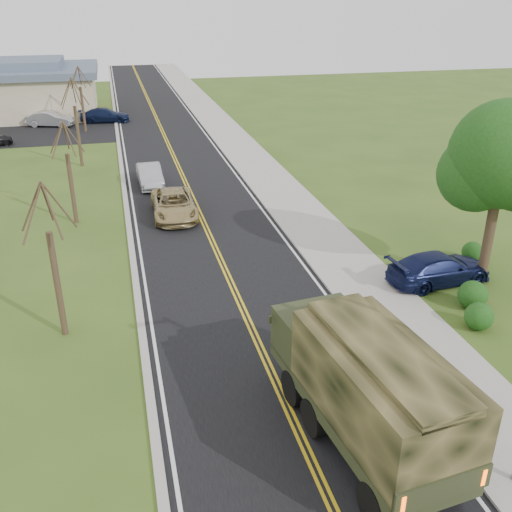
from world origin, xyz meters
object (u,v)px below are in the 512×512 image
object	(u,v)px
suv_champagne	(174,204)
sedan_silver	(150,176)
pickup_navy	(439,268)
military_truck	(366,383)

from	to	relation	value
suv_champagne	sedan_silver	bearing A→B (deg)	99.48
suv_champagne	sedan_silver	size ratio (longest dim) A/B	1.22
suv_champagne	sedan_silver	world-z (taller)	suv_champagne
suv_champagne	pickup_navy	distance (m)	15.40
sedan_silver	pickup_navy	xyz separation A→B (m)	(11.42, -17.43, -0.01)
suv_champagne	pickup_navy	world-z (taller)	suv_champagne
military_truck	sedan_silver	distance (m)	26.31
military_truck	suv_champagne	size ratio (longest dim) A/B	1.45
sedan_silver	pickup_navy	size ratio (longest dim) A/B	0.89
sedan_silver	pickup_navy	distance (m)	20.84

